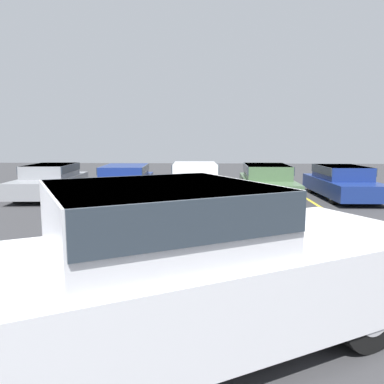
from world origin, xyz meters
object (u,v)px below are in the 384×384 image
Objects in this scene: parked_sedan_a at (51,179)px; parked_sedan_d at (267,181)px; parked_sedan_c at (195,179)px; parked_sedan_b at (125,180)px; parked_sedan_e at (342,181)px; pickup_truck at (185,267)px; wheel_stop_curb at (202,186)px.

parked_sedan_d reaches higher than parked_sedan_a.
parked_sedan_d is (2.69, -0.17, -0.02)m from parked_sedan_c.
parked_sedan_c reaches higher than parked_sedan_b.
parked_sedan_a reaches higher than parked_sedan_e.
pickup_truck is at bearing -27.66° from parked_sedan_e.
pickup_truck is at bearing 12.31° from parked_sedan_b.
parked_sedan_e is at bearing 87.63° from parked_sedan_c.
pickup_truck is 1.24× the size of parked_sedan_a.
parked_sedan_a is 8.29m from parked_sedan_d.
parked_sedan_e is (5.22, 10.44, -0.23)m from pickup_truck.
parked_sedan_d is at bearing 83.69° from parked_sedan_b.
parked_sedan_b is 5.40m from parked_sedan_d.
parked_sedan_a is 2.89m from parked_sedan_b.
parked_sedan_b is 4.06m from wheel_stop_curb.
parked_sedan_b is 1.05× the size of parked_sedan_e.
parked_sedan_e is at bearing 86.04° from parked_sedan_b.
parked_sedan_d is at bearing 48.22° from pickup_truck.
pickup_truck is 10.40m from parked_sedan_c.
wheel_stop_curb is (-5.29, 2.76, -0.58)m from parked_sedan_e.
parked_sedan_c is 1.02× the size of parked_sedan_e.
pickup_truck reaches higher than parked_sedan_a.
parked_sedan_b is 2.66× the size of wheel_stop_curb.
parked_sedan_b reaches higher than wheel_stop_curb.
parked_sedan_c is 5.52m from parked_sedan_e.
parked_sedan_e is at bearing 34.76° from pickup_truck.
parked_sedan_b is at bearing -94.22° from parked_sedan_c.
parked_sedan_c is at bearing 85.64° from parked_sedan_a.
pickup_truck is 3.31× the size of wheel_stop_curb.
pickup_truck is at bearing -11.76° from parked_sedan_d.
parked_sedan_b is 1.03× the size of parked_sedan_c.
parked_sedan_a is at bearing -90.93° from parked_sedan_e.
parked_sedan_c reaches higher than parked_sedan_a.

